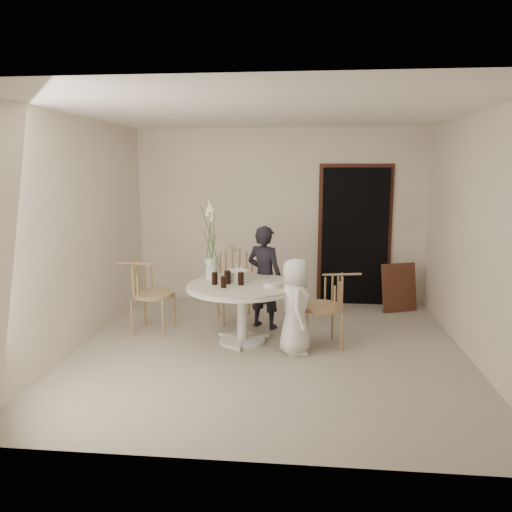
# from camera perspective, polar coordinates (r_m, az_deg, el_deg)

# --- Properties ---
(ground) EXTENTS (4.50, 4.50, 0.00)m
(ground) POSITION_cam_1_polar(r_m,az_deg,el_deg) (5.93, 1.53, -10.71)
(ground) COLOR #BBAEA0
(ground) RESTS_ON ground
(room_shell) EXTENTS (4.50, 4.50, 4.50)m
(room_shell) POSITION_cam_1_polar(r_m,az_deg,el_deg) (5.56, 1.61, 5.09)
(room_shell) COLOR white
(room_shell) RESTS_ON ground
(doorway) EXTENTS (1.00, 0.10, 2.10)m
(doorway) POSITION_cam_1_polar(r_m,az_deg,el_deg) (7.82, 11.21, 2.17)
(doorway) COLOR black
(doorway) RESTS_ON ground
(door_trim) EXTENTS (1.12, 0.03, 2.22)m
(door_trim) POSITION_cam_1_polar(r_m,az_deg,el_deg) (7.86, 11.19, 2.64)
(door_trim) COLOR #5A2C1F
(door_trim) RESTS_ON ground
(table) EXTENTS (1.33, 1.33, 0.73)m
(table) POSITION_cam_1_polar(r_m,az_deg,el_deg) (6.01, -1.60, -4.25)
(table) COLOR silver
(table) RESTS_ON ground
(picture_frame) EXTENTS (0.56, 0.34, 0.71)m
(picture_frame) POSITION_cam_1_polar(r_m,az_deg,el_deg) (7.67, 16.03, -3.47)
(picture_frame) COLOR #5A2C1F
(picture_frame) RESTS_ON ground
(chair_far) EXTENTS (0.68, 0.70, 1.00)m
(chair_far) POSITION_cam_1_polar(r_m,az_deg,el_deg) (7.03, -2.49, -1.88)
(chair_far) COLOR tan
(chair_far) RESTS_ON ground
(chair_right) EXTENTS (0.59, 0.55, 0.89)m
(chair_right) POSITION_cam_1_polar(r_m,az_deg,el_deg) (5.98, 8.60, -4.86)
(chair_right) COLOR tan
(chair_right) RESTS_ON ground
(chair_left) EXTENTS (0.57, 0.54, 0.91)m
(chair_left) POSITION_cam_1_polar(r_m,az_deg,el_deg) (6.61, -12.74, -3.43)
(chair_left) COLOR tan
(chair_left) RESTS_ON ground
(girl) EXTENTS (0.59, 0.51, 1.37)m
(girl) POSITION_cam_1_polar(r_m,az_deg,el_deg) (6.56, 0.97, -2.42)
(girl) COLOR black
(girl) RESTS_ON ground
(boy) EXTENTS (0.41, 0.58, 1.11)m
(boy) POSITION_cam_1_polar(r_m,az_deg,el_deg) (5.69, 4.51, -5.76)
(boy) COLOR white
(boy) RESTS_ON ground
(birthday_cake) EXTENTS (0.27, 0.27, 0.18)m
(birthday_cake) POSITION_cam_1_polar(r_m,az_deg,el_deg) (6.14, -2.16, -2.23)
(birthday_cake) COLOR silver
(birthday_cake) RESTS_ON table
(cola_tumbler_a) EXTENTS (0.07, 0.07, 0.14)m
(cola_tumbler_a) POSITION_cam_1_polar(r_m,az_deg,el_deg) (5.79, -3.73, -2.97)
(cola_tumbler_a) COLOR black
(cola_tumbler_a) RESTS_ON table
(cola_tumbler_b) EXTENTS (0.08, 0.08, 0.15)m
(cola_tumbler_b) POSITION_cam_1_polar(r_m,az_deg,el_deg) (5.91, -1.74, -2.60)
(cola_tumbler_b) COLOR black
(cola_tumbler_b) RESTS_ON table
(cola_tumbler_c) EXTENTS (0.09, 0.09, 0.15)m
(cola_tumbler_c) POSITION_cam_1_polar(r_m,az_deg,el_deg) (5.95, -4.74, -2.56)
(cola_tumbler_c) COLOR black
(cola_tumbler_c) RESTS_ON table
(cola_tumbler_d) EXTENTS (0.09, 0.09, 0.16)m
(cola_tumbler_d) POSITION_cam_1_polar(r_m,az_deg,el_deg) (5.97, -3.28, -2.43)
(cola_tumbler_d) COLOR black
(cola_tumbler_d) RESTS_ON table
(plate_stack) EXTENTS (0.26, 0.26, 0.05)m
(plate_stack) POSITION_cam_1_polar(r_m,az_deg,el_deg) (5.82, 1.82, -3.32)
(plate_stack) COLOR white
(plate_stack) RESTS_ON table
(flower_vase) EXTENTS (0.15, 0.15, 1.02)m
(flower_vase) POSITION_cam_1_polar(r_m,az_deg,el_deg) (6.15, -5.17, 0.57)
(flower_vase) COLOR silver
(flower_vase) RESTS_ON table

